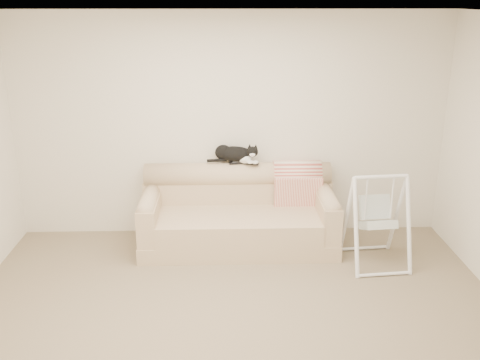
{
  "coord_description": "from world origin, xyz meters",
  "views": [
    {
      "loc": [
        -0.08,
        -4.04,
        2.73
      ],
      "look_at": [
        0.08,
        1.27,
        0.9
      ],
      "focal_mm": 40.0,
      "sensor_mm": 36.0,
      "label": 1
    }
  ],
  "objects_px": {
    "remote_b": "(251,163)",
    "baby_swing": "(377,220)",
    "remote_a": "(237,163)",
    "sofa": "(238,215)",
    "tuxedo_cat": "(235,154)"
  },
  "relations": [
    {
      "from": "remote_a",
      "to": "baby_swing",
      "type": "xyz_separation_m",
      "value": [
        1.46,
        -0.76,
        -0.41
      ]
    },
    {
      "from": "remote_a",
      "to": "sofa",
      "type": "bearing_deg",
      "value": -87.23
    },
    {
      "from": "sofa",
      "to": "baby_swing",
      "type": "height_order",
      "value": "baby_swing"
    },
    {
      "from": "sofa",
      "to": "baby_swing",
      "type": "bearing_deg",
      "value": -19.61
    },
    {
      "from": "sofa",
      "to": "remote_a",
      "type": "relative_size",
      "value": 11.81
    },
    {
      "from": "tuxedo_cat",
      "to": "baby_swing",
      "type": "distance_m",
      "value": 1.74
    },
    {
      "from": "baby_swing",
      "to": "remote_a",
      "type": "bearing_deg",
      "value": 152.66
    },
    {
      "from": "tuxedo_cat",
      "to": "baby_swing",
      "type": "xyz_separation_m",
      "value": [
        1.48,
        -0.77,
        -0.51
      ]
    },
    {
      "from": "remote_b",
      "to": "baby_swing",
      "type": "height_order",
      "value": "baby_swing"
    },
    {
      "from": "remote_b",
      "to": "baby_swing",
      "type": "distance_m",
      "value": 1.54
    },
    {
      "from": "remote_b",
      "to": "baby_swing",
      "type": "bearing_deg",
      "value": -29.3
    },
    {
      "from": "remote_b",
      "to": "tuxedo_cat",
      "type": "relative_size",
      "value": 0.3
    },
    {
      "from": "remote_a",
      "to": "baby_swing",
      "type": "relative_size",
      "value": 0.19
    },
    {
      "from": "sofa",
      "to": "remote_b",
      "type": "bearing_deg",
      "value": 52.89
    },
    {
      "from": "sofa",
      "to": "remote_a",
      "type": "height_order",
      "value": "remote_a"
    }
  ]
}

